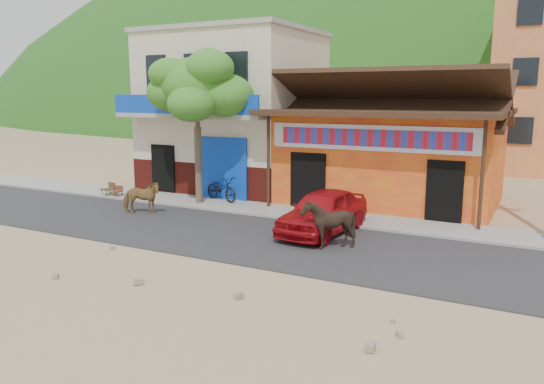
{
  "coord_description": "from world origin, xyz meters",
  "views": [
    {
      "loc": [
        7.56,
        -11.21,
        4.36
      ],
      "look_at": [
        0.13,
        3.0,
        1.4
      ],
      "focal_mm": 35.0,
      "sensor_mm": 36.0,
      "label": 1
    }
  ],
  "objects": [
    {
      "name": "cow_tan",
      "position": [
        -5.49,
        3.42,
        0.65
      ],
      "size": [
        1.58,
        1.21,
        1.22
      ],
      "primitive_type": "imported",
      "rotation": [
        0.0,
        0.0,
        2.01
      ],
      "color": "olive",
      "rests_on": "road"
    },
    {
      "name": "cow_dark",
      "position": [
        2.22,
        2.44,
        0.75
      ],
      "size": [
        1.33,
        1.2,
        1.43
      ],
      "primitive_type": "imported",
      "rotation": [
        0.0,
        0.0,
        -1.61
      ],
      "color": "black",
      "rests_on": "road"
    },
    {
      "name": "cafe_building",
      "position": [
        -5.5,
        10.0,
        3.5
      ],
      "size": [
        7.0,
        6.0,
        7.0
      ],
      "primitive_type": "cube",
      "color": "beige",
      "rests_on": "ground"
    },
    {
      "name": "scooter",
      "position": [
        -4.0,
        6.5,
        0.61
      ],
      "size": [
        1.99,
        1.28,
        0.99
      ],
      "primitive_type": "imported",
      "rotation": [
        0.0,
        0.0,
        1.21
      ],
      "color": "black",
      "rests_on": "sidewalk"
    },
    {
      "name": "sidewalk",
      "position": [
        0.0,
        6.0,
        0.06
      ],
      "size": [
        60.0,
        2.0,
        0.12
      ],
      "primitive_type": "cube",
      "color": "gray",
      "rests_on": "ground"
    },
    {
      "name": "dance_club",
      "position": [
        2.0,
        10.0,
        1.8
      ],
      "size": [
        8.0,
        6.0,
        3.6
      ],
      "primitive_type": "cube",
      "color": "orange",
      "rests_on": "ground"
    },
    {
      "name": "red_car",
      "position": [
        1.44,
        3.99,
        0.73
      ],
      "size": [
        1.95,
        4.18,
        1.38
      ],
      "primitive_type": "imported",
      "rotation": [
        0.0,
        0.0,
        -0.08
      ],
      "color": "#A70B13",
      "rests_on": "road"
    },
    {
      "name": "cafe_chair_right",
      "position": [
        -8.49,
        5.3,
        0.52
      ],
      "size": [
        0.43,
        0.43,
        0.79
      ],
      "primitive_type": null,
      "rotation": [
        0.0,
        0.0,
        0.17
      ],
      "color": "#512E1B",
      "rests_on": "sidewalk"
    },
    {
      "name": "hillside",
      "position": [
        0.0,
        70.0,
        12.0
      ],
      "size": [
        100.0,
        40.0,
        24.0
      ],
      "primitive_type": "ellipsoid",
      "color": "#194C14",
      "rests_on": "ground"
    },
    {
      "name": "ground",
      "position": [
        0.0,
        0.0,
        0.0
      ],
      "size": [
        120.0,
        120.0,
        0.0
      ],
      "primitive_type": "plane",
      "color": "#9E825B",
      "rests_on": "ground"
    },
    {
      "name": "road",
      "position": [
        0.0,
        2.5,
        0.02
      ],
      "size": [
        60.0,
        5.0,
        0.04
      ],
      "primitive_type": "cube",
      "color": "#28282B",
      "rests_on": "ground"
    },
    {
      "name": "tree",
      "position": [
        -4.6,
        5.8,
        3.12
      ],
      "size": [
        3.0,
        3.0,
        6.0
      ],
      "primitive_type": null,
      "color": "#2D721E",
      "rests_on": "sidewalk"
    },
    {
      "name": "cafe_chair_left",
      "position": [
        -9.0,
        5.3,
        0.61
      ],
      "size": [
        0.56,
        0.56,
        0.99
      ],
      "primitive_type": null,
      "rotation": [
        0.0,
        0.0,
        -0.26
      ],
      "color": "#52321B",
      "rests_on": "sidewalk"
    }
  ]
}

